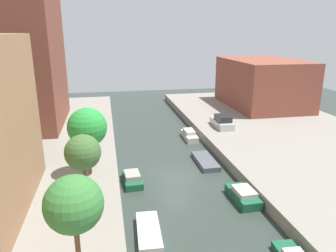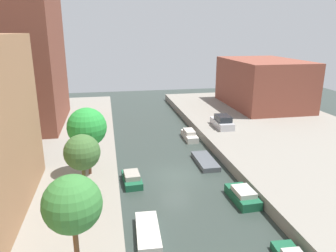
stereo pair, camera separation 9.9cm
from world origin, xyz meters
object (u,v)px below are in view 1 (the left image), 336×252
Objects in this scene: low_block_right at (262,83)px; street_tree_2 at (87,127)px; apartment_tower_far at (9,19)px; moored_boat_right_3 at (205,161)px; moored_boat_left_2 at (132,179)px; moored_boat_right_2 at (243,195)px; street_tree_0 at (74,205)px; parked_car at (222,122)px; street_tree_1 at (83,153)px; moored_boat_left_1 at (149,232)px; moored_boat_right_4 at (189,135)px.

low_block_right reaches higher than street_tree_2.
apartment_tower_far is 35.37m from low_block_right.
street_tree_2 is at bearing -167.00° from moored_boat_right_3.
street_tree_2 is 1.70× the size of moored_boat_left_2.
moored_boat_right_3 is (-0.64, 7.31, -0.20)m from moored_boat_right_2.
moored_boat_right_3 is (10.60, 2.45, -4.73)m from street_tree_2.
street_tree_2 reaches higher than moored_boat_left_2.
street_tree_0 is 1.32× the size of parked_car.
street_tree_2 is at bearing 90.00° from street_tree_0.
street_tree_2 is at bearing -62.02° from apartment_tower_far.
apartment_tower_far is 5.72× the size of moored_boat_right_3.
street_tree_1 reaches higher than moored_boat_left_1.
street_tree_1 is 1.61× the size of moored_boat_left_2.
moored_boat_right_3 is (10.60, 14.71, -4.96)m from street_tree_0.
parked_car is at bearing 9.33° from moored_boat_right_4.
moored_boat_right_4 is (19.76, -6.69, -13.05)m from apartment_tower_far.
moored_boat_left_1 is 1.06× the size of moored_boat_right_4.
street_tree_0 is at bearing -127.66° from low_block_right.
moored_boat_left_2 is 7.78m from moored_boat_right_3.
moored_boat_right_2 is at bearing -88.94° from moored_boat_right_4.
moored_boat_right_2 is (-3.98, -15.41, -1.18)m from parked_car.
street_tree_2 reaches higher than moored_boat_right_2.
low_block_right is at bearing 50.86° from moored_boat_right_3.
street_tree_2 reaches higher than parked_car.
parked_car is at bearing 47.15° from street_tree_1.
moored_boat_right_4 is (0.37, 7.40, 0.21)m from moored_boat_right_3.
moored_boat_left_2 is at bearing 92.81° from moored_boat_left_1.
moored_boat_right_3 is (6.89, 10.28, -0.05)m from moored_boat_left_1.
moored_boat_left_1 is (-21.50, -28.23, -4.25)m from low_block_right.
apartment_tower_far is 30.41m from moored_boat_left_1.
parked_car is 1.05× the size of moored_boat_left_1.
moored_boat_left_1 is 1.22× the size of moored_boat_left_2.
moored_boat_left_1 is 1.16× the size of moored_boat_right_2.
moored_boat_left_2 is 0.74× the size of moored_boat_right_3.
moored_boat_right_3 is at bearing -119.69° from parked_car.
street_tree_1 is 0.95× the size of street_tree_2.
street_tree_1 is at bearing -68.58° from apartment_tower_far.
apartment_tower_far is 20.58m from street_tree_2.
street_tree_0 is 13.26m from moored_boat_left_2.
moored_boat_left_2 is 0.95× the size of moored_boat_right_2.
moored_boat_left_1 is 8.09m from moored_boat_right_2.
low_block_right is 36.41m from street_tree_1.
moored_boat_left_2 is at bearing -137.44° from parked_car.
moored_boat_right_2 reaches higher than moored_boat_left_2.
street_tree_1 is 19.71m from moored_boat_right_4.
moored_boat_right_2 is (11.24, -4.86, -4.53)m from street_tree_2.
moored_boat_right_2 is at bearing -29.71° from moored_boat_left_2.
street_tree_2 reaches higher than street_tree_1.
moored_boat_right_4 is at bearing 67.69° from moored_boat_left_1.
apartment_tower_far is at bearing 125.69° from moored_boat_left_2.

